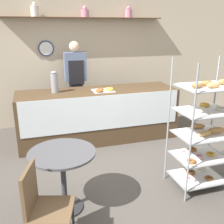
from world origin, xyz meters
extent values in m
plane|color=#4C4742|center=(0.00, 0.00, 0.00)|extent=(14.00, 14.00, 0.00)
cube|color=beige|center=(0.00, 2.43, 1.35)|extent=(10.00, 0.06, 2.70)
cube|color=#4C331E|center=(0.00, 2.28, 2.18)|extent=(3.21, 0.24, 0.02)
cylinder|color=silver|center=(-0.95, 2.28, 2.29)|extent=(0.15, 0.15, 0.19)
sphere|color=silver|center=(-0.95, 2.28, 2.41)|extent=(0.08, 0.08, 0.08)
cylinder|color=#CC7F99|center=(0.00, 2.28, 2.26)|extent=(0.16, 0.16, 0.14)
sphere|color=#CC7F99|center=(0.00, 2.28, 2.36)|extent=(0.09, 0.09, 0.09)
cylinder|color=#CC7F99|center=(0.91, 2.28, 2.27)|extent=(0.15, 0.15, 0.16)
sphere|color=#CC7F99|center=(0.91, 2.28, 2.38)|extent=(0.08, 0.08, 0.08)
cylinder|color=navy|center=(-0.79, 2.38, 1.60)|extent=(0.30, 0.03, 0.30)
cylinder|color=white|center=(-0.79, 2.36, 1.60)|extent=(0.26, 0.00, 0.26)
cube|color=#4C3823|center=(0.00, 1.32, 0.47)|extent=(2.85, 0.79, 0.93)
cube|color=silver|center=(0.00, 0.92, 0.64)|extent=(2.74, 0.01, 0.60)
cylinder|color=gray|center=(0.54, -0.81, 0.83)|extent=(0.02, 0.02, 1.67)
cylinder|color=gray|center=(0.54, -0.29, 0.83)|extent=(0.02, 0.02, 1.67)
cylinder|color=gray|center=(1.21, -0.29, 0.83)|extent=(0.02, 0.02, 1.67)
cube|color=gray|center=(0.87, -0.55, 0.12)|extent=(0.65, 0.51, 0.01)
cube|color=white|center=(0.87, -0.55, 0.13)|extent=(0.57, 0.45, 0.01)
torus|color=brown|center=(0.97, -0.66, 0.15)|extent=(0.11, 0.11, 0.03)
torus|color=#EAB2C1|center=(0.74, -0.62, 0.15)|extent=(0.12, 0.12, 0.03)
torus|color=brown|center=(0.82, -0.47, 0.15)|extent=(0.13, 0.13, 0.03)
torus|color=silver|center=(1.03, -0.43, 0.15)|extent=(0.11, 0.11, 0.03)
cube|color=gray|center=(0.87, -0.55, 0.43)|extent=(0.65, 0.51, 0.01)
cube|color=white|center=(0.87, -0.55, 0.44)|extent=(0.57, 0.45, 0.01)
torus|color=brown|center=(0.86, -0.41, 0.46)|extent=(0.11, 0.11, 0.03)
torus|color=#EAB2C1|center=(0.73, -0.46, 0.46)|extent=(0.12, 0.12, 0.03)
torus|color=gold|center=(1.01, -0.59, 0.46)|extent=(0.11, 0.11, 0.03)
torus|color=brown|center=(0.66, -0.69, 0.46)|extent=(0.12, 0.12, 0.03)
torus|color=#EAB2C1|center=(0.83, -0.59, 0.46)|extent=(0.13, 0.13, 0.03)
cube|color=gray|center=(0.87, -0.55, 0.73)|extent=(0.65, 0.51, 0.01)
cube|color=white|center=(0.87, -0.55, 0.74)|extent=(0.57, 0.45, 0.01)
ellipsoid|color=tan|center=(0.85, -0.63, 0.78)|extent=(0.21, 0.11, 0.07)
ellipsoid|color=#B27F47|center=(1.03, -0.61, 0.79)|extent=(0.24, 0.10, 0.08)
ellipsoid|color=#B27F47|center=(0.91, -0.40, 0.78)|extent=(0.20, 0.12, 0.07)
cube|color=gray|center=(0.87, -0.55, 1.04)|extent=(0.65, 0.51, 0.01)
cube|color=white|center=(0.87, -0.55, 1.05)|extent=(0.57, 0.45, 0.01)
torus|color=silver|center=(1.06, -0.59, 1.07)|extent=(0.13, 0.13, 0.03)
torus|color=silver|center=(0.74, -0.61, 1.07)|extent=(0.11, 0.11, 0.03)
torus|color=gold|center=(0.97, -0.41, 1.07)|extent=(0.13, 0.13, 0.04)
cube|color=gray|center=(0.87, -0.55, 1.34)|extent=(0.65, 0.51, 0.01)
cube|color=white|center=(0.87, -0.55, 1.35)|extent=(0.57, 0.45, 0.01)
ellipsoid|color=#B27F47|center=(1.08, -0.56, 1.39)|extent=(0.18, 0.10, 0.07)
ellipsoid|color=tan|center=(0.84, -0.69, 1.39)|extent=(0.18, 0.09, 0.06)
ellipsoid|color=olive|center=(0.67, -0.64, 1.39)|extent=(0.16, 0.10, 0.06)
ellipsoid|color=olive|center=(0.84, -0.57, 1.39)|extent=(0.18, 0.09, 0.06)
cube|color=#282833|center=(-0.28, 2.00, 0.50)|extent=(0.25, 0.19, 1.00)
cube|color=slate|center=(-0.28, 2.00, 1.27)|extent=(0.42, 0.22, 0.55)
cube|color=black|center=(-0.28, 1.88, 1.17)|extent=(0.29, 0.01, 0.46)
sphere|color=beige|center=(-0.28, 2.00, 1.66)|extent=(0.20, 0.20, 0.20)
cylinder|color=#262628|center=(-0.87, -0.51, 0.01)|extent=(0.41, 0.41, 0.02)
cylinder|color=#333338|center=(-0.87, -0.51, 0.36)|extent=(0.06, 0.06, 0.68)
cylinder|color=#4C4C51|center=(-0.87, -0.51, 0.72)|extent=(0.74, 0.74, 0.02)
cylinder|color=black|center=(-0.85, -1.00, 0.23)|extent=(0.02, 0.02, 0.46)
cylinder|color=black|center=(-1.16, -0.91, 0.23)|extent=(0.02, 0.02, 0.46)
cube|color=brown|center=(-1.05, -1.11, 0.47)|extent=(0.47, 0.47, 0.03)
cube|color=brown|center=(-1.21, -1.06, 0.68)|extent=(0.13, 0.35, 0.40)
cylinder|color=gray|center=(-0.75, 1.38, 1.10)|extent=(0.12, 0.12, 0.33)
ellipsoid|color=gray|center=(-0.75, 1.38, 1.28)|extent=(0.10, 0.10, 0.05)
cube|color=silver|center=(0.08, 1.24, 0.94)|extent=(0.37, 0.34, 0.01)
torus|color=gold|center=(0.20, 1.23, 0.97)|extent=(0.12, 0.12, 0.04)
torus|color=brown|center=(0.04, 1.29, 0.96)|extent=(0.10, 0.10, 0.03)
torus|color=brown|center=(0.20, 1.22, 0.96)|extent=(0.12, 0.12, 0.03)
torus|color=tan|center=(0.18, 1.26, 0.97)|extent=(0.11, 0.11, 0.04)
torus|color=brown|center=(-0.02, 1.15, 0.97)|extent=(0.14, 0.14, 0.04)
torus|color=gold|center=(0.18, 1.18, 0.97)|extent=(0.13, 0.13, 0.04)
camera|label=1|loc=(-1.10, -3.12, 2.02)|focal=42.00mm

